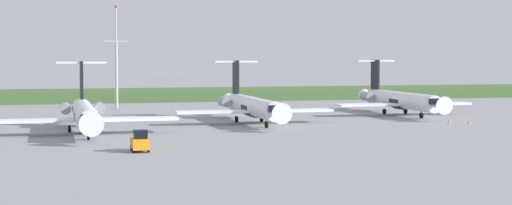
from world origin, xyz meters
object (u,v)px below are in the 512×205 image
object	(u,v)px
antenna_mast	(116,65)
safety_cone_mid_marker	(469,122)
regional_jet_third	(400,99)
regional_jet_second	(252,106)
safety_cone_front_marker	(449,122)
baggage_tug	(140,142)
regional_jet_nearest	(85,113)

from	to	relation	value
antenna_mast	safety_cone_mid_marker	bearing A→B (deg)	-44.65
regional_jet_third	safety_cone_mid_marker	world-z (taller)	regional_jet_third
regional_jet_second	safety_cone_front_marker	xyz separation A→B (m)	(26.93, -8.46, -2.26)
antenna_mast	baggage_tug	distance (m)	67.62
antenna_mast	safety_cone_mid_marker	distance (m)	65.38
regional_jet_nearest	antenna_mast	xyz separation A→B (m)	(7.67, 46.24, 5.38)
regional_jet_nearest	safety_cone_mid_marker	xyz separation A→B (m)	(53.87, 0.60, -2.26)
regional_jet_nearest	safety_cone_mid_marker	bearing A→B (deg)	0.64
antenna_mast	safety_cone_front_marker	bearing A→B (deg)	-46.01
antenna_mast	regional_jet_second	bearing A→B (deg)	-65.75
baggage_tug	safety_cone_front_marker	world-z (taller)	baggage_tug
regional_jet_second	antenna_mast	bearing A→B (deg)	114.25
regional_jet_nearest	regional_jet_second	size ratio (longest dim) A/B	1.00
regional_jet_third	antenna_mast	xyz separation A→B (m)	(-43.91, 26.93, 5.38)
regional_jet_second	safety_cone_mid_marker	xyz separation A→B (m)	(29.77, -9.19, -2.26)
regional_jet_third	safety_cone_mid_marker	bearing A→B (deg)	-83.04
regional_jet_third	baggage_tug	bearing A→B (deg)	-139.42
regional_jet_nearest	regional_jet_second	distance (m)	26.00
baggage_tug	safety_cone_mid_marker	distance (m)	53.81
regional_jet_third	safety_cone_front_marker	size ratio (longest dim) A/B	56.36
regional_jet_nearest	regional_jet_second	world-z (taller)	same
regional_jet_nearest	baggage_tug	distance (m)	21.50
regional_jet_second	regional_jet_third	size ratio (longest dim) A/B	1.00
regional_jet_second	baggage_tug	world-z (taller)	regional_jet_second
baggage_tug	safety_cone_mid_marker	size ratio (longest dim) A/B	5.82
regional_jet_nearest	antenna_mast	world-z (taller)	antenna_mast
antenna_mast	safety_cone_front_marker	distance (m)	62.89
safety_cone_mid_marker	regional_jet_nearest	bearing A→B (deg)	-179.36
regional_jet_nearest	safety_cone_mid_marker	distance (m)	53.92
regional_jet_second	baggage_tug	distance (m)	36.45
antenna_mast	safety_cone_front_marker	size ratio (longest dim) A/B	34.36
regional_jet_nearest	regional_jet_third	distance (m)	55.08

